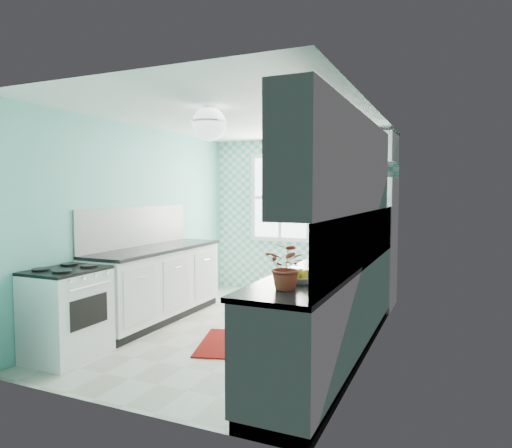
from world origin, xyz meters
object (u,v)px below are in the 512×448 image
at_px(ceiling_light, 209,124).
at_px(sink, 354,253).
at_px(fruit_bowl, 299,279).
at_px(stove, 67,312).
at_px(potted_plant, 287,266).
at_px(fridge, 366,242).
at_px(microwave, 367,168).

relative_size(ceiling_light, sink, 0.64).
xyz_separation_m(sink, fruit_bowl, (-0.00, -2.03, 0.04)).
height_order(stove, potted_plant, potted_plant).
relative_size(fridge, potted_plant, 5.38).
relative_size(ceiling_light, stove, 0.40).
height_order(fridge, stove, fridge).
bearing_deg(stove, fruit_bowl, -0.58).
bearing_deg(sink, ceiling_light, -133.83).
distance_m(stove, sink, 3.19).
bearing_deg(stove, fridge, 54.33).
bearing_deg(fridge, stove, -124.89).
xyz_separation_m(ceiling_light, potted_plant, (1.20, -1.00, -1.21)).
height_order(sink, potted_plant, sink).
height_order(sink, fruit_bowl, sink).
distance_m(fridge, microwave, 1.07).
bearing_deg(microwave, fruit_bowl, 88.21).
height_order(stove, fruit_bowl, fruit_bowl).
bearing_deg(potted_plant, sink, 89.91).
distance_m(sink, fruit_bowl, 2.03).
distance_m(fridge, potted_plant, 3.58).
bearing_deg(fridge, sink, -85.84).
distance_m(fruit_bowl, microwave, 3.46).
bearing_deg(fridge, potted_plant, -88.59).
xyz_separation_m(fridge, microwave, (0.00, 0.00, 1.07)).
bearing_deg(fridge, microwave, 53.45).
xyz_separation_m(fridge, potted_plant, (0.09, -3.57, 0.19)).
bearing_deg(ceiling_light, sink, 47.03).
height_order(fridge, fruit_bowl, fridge).
height_order(fruit_bowl, potted_plant, potted_plant).
relative_size(sink, fruit_bowl, 2.34).
distance_m(ceiling_light, sink, 2.25).
relative_size(fruit_bowl, potted_plant, 0.68).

